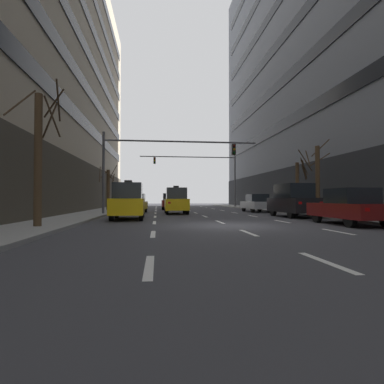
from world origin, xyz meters
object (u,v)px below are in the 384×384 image
(taxi_driving_2, at_px, (176,201))
(street_tree_1, at_px, (317,179))
(traffic_signal_1, at_px, (206,169))
(taxi_driving_3, at_px, (128,201))
(traffic_signal_0, at_px, (156,157))
(car_parked_3, at_px, (256,203))
(street_tree_3, at_px, (298,185))
(taxi_driving_1, at_px, (135,203))
(car_parked_1, at_px, (349,207))
(car_driving_0, at_px, (171,202))
(car_parked_2, at_px, (293,201))
(street_tree_2, at_px, (39,155))
(street_tree_0, at_px, (108,188))

(taxi_driving_2, bearing_deg, street_tree_1, -24.08)
(traffic_signal_1, bearing_deg, taxi_driving_3, -110.11)
(taxi_driving_2, distance_m, traffic_signal_0, 3.96)
(taxi_driving_2, height_order, car_parked_3, taxi_driving_2)
(taxi_driving_3, relative_size, street_tree_3, 0.91)
(taxi_driving_1, height_order, taxi_driving_3, taxi_driving_3)
(taxi_driving_1, height_order, taxi_driving_2, taxi_driving_2)
(taxi_driving_2, height_order, traffic_signal_0, traffic_signal_0)
(traffic_signal_0, relative_size, street_tree_1, 2.19)
(taxi_driving_1, bearing_deg, street_tree_3, -12.65)
(car_parked_1, distance_m, street_tree_1, 7.38)
(car_driving_0, bearing_deg, car_parked_2, -62.90)
(traffic_signal_1, bearing_deg, car_parked_1, -84.66)
(taxi_driving_1, bearing_deg, street_tree_1, -24.78)
(traffic_signal_1, bearing_deg, street_tree_3, -74.26)
(street_tree_2, bearing_deg, car_driving_0, 73.86)
(street_tree_3, bearing_deg, car_parked_1, -102.78)
(traffic_signal_0, bearing_deg, taxi_driving_2, 45.91)
(car_parked_3, relative_size, street_tree_3, 0.89)
(car_parked_2, bearing_deg, car_parked_3, 89.99)
(traffic_signal_0, distance_m, street_tree_2, 11.23)
(taxi_driving_1, bearing_deg, car_parked_3, 3.27)
(car_parked_1, height_order, car_parked_3, car_parked_1)
(street_tree_0, relative_size, street_tree_1, 0.82)
(car_parked_1, height_order, street_tree_0, street_tree_0)
(traffic_signal_1, bearing_deg, car_parked_3, -79.38)
(street_tree_3, bearing_deg, street_tree_0, 157.10)
(car_parked_1, relative_size, traffic_signal_1, 0.36)
(car_parked_2, bearing_deg, taxi_driving_3, -174.68)
(car_parked_2, bearing_deg, street_tree_0, 141.64)
(street_tree_1, bearing_deg, street_tree_3, 89.21)
(car_driving_0, relative_size, taxi_driving_2, 1.11)
(taxi_driving_1, xyz_separation_m, street_tree_3, (12.83, -2.88, 1.49))
(car_parked_2, xyz_separation_m, street_tree_0, (-13.37, 10.58, 1.09))
(taxi_driving_1, height_order, street_tree_0, street_tree_0)
(street_tree_0, bearing_deg, taxi_driving_3, -75.77)
(street_tree_1, height_order, street_tree_2, street_tree_2)
(taxi_driving_3, height_order, traffic_signal_0, traffic_signal_0)
(taxi_driving_2, bearing_deg, traffic_signal_0, -134.09)
(car_parked_1, xyz_separation_m, traffic_signal_0, (-8.85, 9.45, 3.46))
(street_tree_3, bearing_deg, taxi_driving_3, -158.62)
(taxi_driving_1, distance_m, street_tree_3, 13.23)
(taxi_driving_1, bearing_deg, taxi_driving_3, -88.84)
(taxi_driving_2, distance_m, street_tree_1, 10.50)
(traffic_signal_1, bearing_deg, traffic_signal_0, -110.36)
(traffic_signal_0, distance_m, traffic_signal_1, 18.31)
(car_driving_0, xyz_separation_m, street_tree_1, (9.49, -13.30, 1.71))
(traffic_signal_0, bearing_deg, car_parked_1, -46.89)
(car_parked_3, height_order, traffic_signal_1, traffic_signal_1)
(car_parked_2, distance_m, traffic_signal_1, 21.28)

